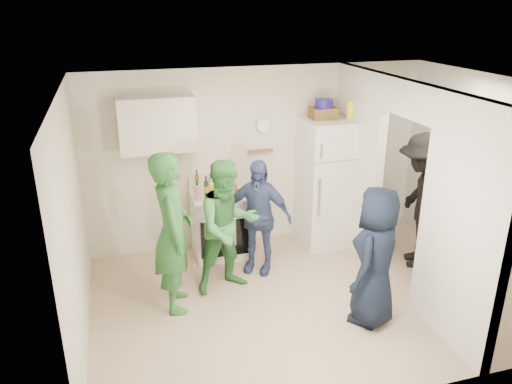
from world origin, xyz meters
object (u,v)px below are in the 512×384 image
blue_bowl (324,103)px  person_green_left (173,233)px  person_nook (420,201)px  wicker_basket (323,113)px  yellow_cup_stack_top (350,110)px  stove (220,225)px  person_navy (376,257)px  fridge (328,182)px  person_green_center (228,227)px  person_denim (258,217)px

blue_bowl → person_green_left: size_ratio=0.13×
person_nook → wicker_basket: bearing=-113.0°
wicker_basket → yellow_cup_stack_top: size_ratio=1.40×
stove → wicker_basket: (1.47, 0.02, 1.45)m
person_navy → person_green_left: bearing=-64.7°
stove → blue_bowl: bearing=0.8°
person_navy → person_nook: bearing=179.0°
fridge → person_nook: 1.28m
yellow_cup_stack_top → wicker_basket: bearing=154.9°
fridge → person_navy: size_ratio=1.17×
fridge → yellow_cup_stack_top: size_ratio=7.26×
person_green_center → person_nook: person_nook is taller
person_nook → stove: bearing=-89.0°
fridge → yellow_cup_stack_top: 1.06m
person_green_left → person_denim: (1.13, 0.52, -0.17)m
person_green_left → person_denim: person_green_left is taller
blue_bowl → yellow_cup_stack_top: bearing=-25.1°
blue_bowl → stove: bearing=-179.2°
wicker_basket → person_denim: wicker_basket is taller
person_navy → blue_bowl: bearing=-137.1°
wicker_basket → blue_bowl: (0.00, 0.00, 0.13)m
stove → wicker_basket: 2.06m
wicker_basket → person_nook: bearing=-46.0°
fridge → wicker_basket: bearing=153.4°
person_green_left → person_green_center: bearing=-68.0°
wicker_basket → person_denim: bearing=-151.8°
person_green_center → person_navy: bearing=-50.4°
fridge → person_green_center: bearing=-152.5°
blue_bowl → yellow_cup_stack_top: 0.36m
person_green_center → person_nook: bearing=-13.7°
yellow_cup_stack_top → person_denim: bearing=-162.9°
person_denim → person_nook: bearing=22.2°
yellow_cup_stack_top → person_denim: 1.89m
person_denim → person_navy: size_ratio=0.97×
person_green_left → person_navy: size_ratio=1.19×
wicker_basket → person_nook: size_ratio=0.20×
stove → person_navy: size_ratio=0.57×
wicker_basket → person_denim: 1.68m
blue_bowl → person_denim: 1.77m
person_green_center → person_denim: (0.46, 0.32, -0.06)m
yellow_cup_stack_top → person_green_left: yellow_cup_stack_top is taller
yellow_cup_stack_top → person_nook: (0.64, -0.85, -1.05)m
blue_bowl → person_nook: size_ratio=0.13×
stove → person_green_center: 0.97m
stove → person_nook: 2.66m
fridge → person_navy: 1.97m
fridge → blue_bowl: size_ratio=7.56×
person_navy → yellow_cup_stack_top: bearing=-147.1°
person_navy → person_denim: bearing=-98.9°
person_navy → fridge: bearing=-140.1°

